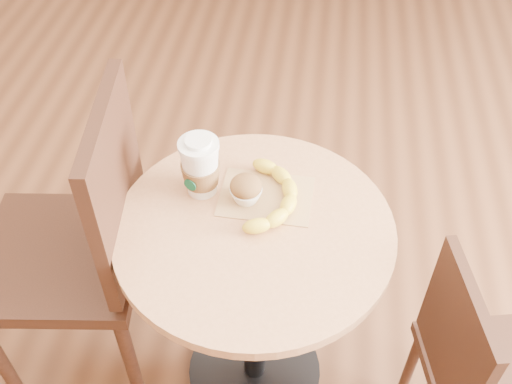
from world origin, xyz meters
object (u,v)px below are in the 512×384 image
Objects in this scene: chair_left at (82,244)px; chair_right at (477,370)px; cafe_table at (254,277)px; muffin at (246,189)px; coffee_cup at (200,168)px; banana at (275,196)px.

chair_left is 1.12m from chair_right.
cafe_table is 0.63m from chair_right.
muffin reaches higher than cafe_table.
chair_left is 1.30× the size of chair_right.
cafe_table is 0.35m from coffee_cup.
cafe_table is 2.60× the size of banana.
muffin is at bearing -174.04° from banana.
coffee_cup is 2.05× the size of muffin.
muffin is at bearing 110.25° from cafe_table.
cafe_table is 8.85× the size of muffin.
muffin is (0.46, 0.06, 0.22)m from chair_left.
chair_left reaches higher than banana.
chair_left is 5.99× the size of coffee_cup.
coffee_cup is at bearing 177.82° from banana.
cafe_table is 0.72× the size of chair_left.
chair_left is (-0.49, 0.03, 0.03)m from cafe_table.
coffee_cup reaches higher than muffin.
cafe_table is at bearing -13.78° from coffee_cup.
muffin is at bearing 10.75° from coffee_cup.
coffee_cup is 0.13m from muffin.
cafe_table is at bearing -111.93° from banana.
muffin is at bearing 90.57° from chair_left.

